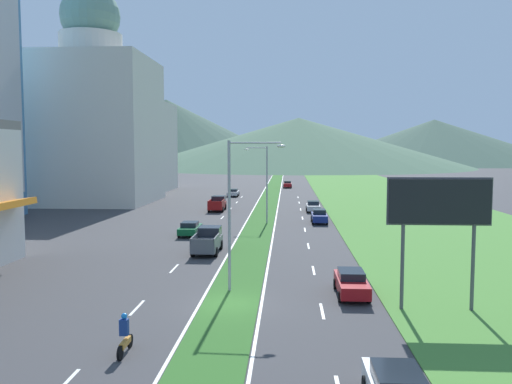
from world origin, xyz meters
TOP-DOWN VIEW (x-y plane):
  - ground_plane at (0.00, 0.00)m, footprint 600.00×600.00m
  - grass_median at (0.00, 60.00)m, footprint 3.20×240.00m
  - grass_verge_right at (20.60, 60.00)m, footprint 24.00×240.00m
  - lane_dash_left_2 at (-5.10, -0.86)m, footprint 0.16×2.80m
  - lane_dash_left_3 at (-5.10, 8.70)m, footprint 0.16×2.80m
  - lane_dash_left_4 at (-5.10, 18.27)m, footprint 0.16×2.80m
  - lane_dash_left_5 at (-5.10, 27.84)m, footprint 0.16×2.80m
  - lane_dash_left_6 at (-5.10, 37.41)m, footprint 0.16×2.80m
  - lane_dash_left_7 at (-5.10, 46.98)m, footprint 0.16×2.80m
  - lane_dash_left_8 at (-5.10, 56.54)m, footprint 0.16×2.80m
  - lane_dash_left_9 at (-5.10, 66.11)m, footprint 0.16×2.80m
  - lane_dash_right_2 at (5.10, -0.86)m, footprint 0.16×2.80m
  - lane_dash_right_3 at (5.10, 8.70)m, footprint 0.16×2.80m
  - lane_dash_right_4 at (5.10, 18.27)m, footprint 0.16×2.80m
  - lane_dash_right_5 at (5.10, 27.84)m, footprint 0.16×2.80m
  - lane_dash_right_6 at (5.10, 37.41)m, footprint 0.16×2.80m
  - lane_dash_right_7 at (5.10, 46.98)m, footprint 0.16×2.80m
  - lane_dash_right_8 at (5.10, 56.54)m, footprint 0.16×2.80m
  - lane_dash_right_9 at (5.10, 66.11)m, footprint 0.16×2.80m
  - edge_line_median_left at (-1.75, 60.00)m, footprint 0.16×240.00m
  - edge_line_median_right at (1.75, 60.00)m, footprint 0.16×240.00m
  - domed_building at (-28.32, 55.14)m, footprint 18.98×18.98m
  - midrise_colored at (-29.11, 79.82)m, footprint 15.55×15.55m
  - hill_far_left at (-71.28, 292.84)m, footprint 158.32×158.32m
  - hill_far_center at (8.33, 222.17)m, footprint 158.70×158.70m
  - hill_far_right at (87.50, 282.16)m, footprint 145.75×145.75m
  - street_lamp_near at (0.05, 2.84)m, footprint 3.52×0.36m
  - street_lamp_mid at (0.50, 32.22)m, footprint 2.75×0.40m
  - billboard_roadside at (11.31, -0.41)m, footprint 5.55×0.28m
  - car_0 at (-6.79, 66.93)m, footprint 2.04×4.60m
  - car_2 at (6.77, 44.23)m, footprint 1.96×4.21m
  - car_3 at (-6.63, 23.30)m, footprint 1.96×4.37m
  - car_4 at (6.96, 33.27)m, footprint 1.87×4.65m
  - car_5 at (3.19, 89.17)m, footprint 1.90×4.47m
  - car_6 at (7.05, 2.36)m, footprint 1.85×4.73m
  - pickup_truck_0 at (-3.56, 15.00)m, footprint 2.18×5.40m
  - pickup_truck_1 at (-6.71, 44.84)m, footprint 2.18×5.40m
  - motorcycle_rider at (-3.74, -7.37)m, footprint 0.36×2.00m

SIDE VIEW (x-z plane):
  - ground_plane at x=0.00m, z-range 0.00..0.00m
  - lane_dash_left_2 at x=-5.10m, z-range 0.00..0.01m
  - lane_dash_left_3 at x=-5.10m, z-range 0.00..0.01m
  - lane_dash_left_4 at x=-5.10m, z-range 0.00..0.01m
  - lane_dash_left_5 at x=-5.10m, z-range 0.00..0.01m
  - lane_dash_left_6 at x=-5.10m, z-range 0.00..0.01m
  - lane_dash_left_7 at x=-5.10m, z-range 0.00..0.01m
  - lane_dash_left_8 at x=-5.10m, z-range 0.00..0.01m
  - lane_dash_left_9 at x=-5.10m, z-range 0.00..0.01m
  - lane_dash_right_2 at x=5.10m, z-range 0.00..0.01m
  - lane_dash_right_3 at x=5.10m, z-range 0.00..0.01m
  - lane_dash_right_4 at x=5.10m, z-range 0.00..0.01m
  - lane_dash_right_5 at x=5.10m, z-range 0.00..0.01m
  - lane_dash_right_6 at x=5.10m, z-range 0.00..0.01m
  - lane_dash_right_7 at x=5.10m, z-range 0.00..0.01m
  - lane_dash_right_8 at x=5.10m, z-range 0.00..0.01m
  - lane_dash_right_9 at x=5.10m, z-range 0.00..0.01m
  - edge_line_median_left at x=-1.75m, z-range 0.00..0.01m
  - edge_line_median_right at x=1.75m, z-range 0.00..0.01m
  - grass_median at x=0.00m, z-range 0.00..0.06m
  - grass_verge_right at x=20.60m, z-range 0.00..0.06m
  - car_0 at x=-6.79m, z-range 0.03..1.42m
  - car_3 at x=-6.63m, z-range 0.02..1.44m
  - motorcycle_rider at x=-3.74m, z-range -0.15..1.65m
  - car_2 at x=6.77m, z-range 0.01..1.52m
  - car_5 at x=3.19m, z-range 0.02..1.51m
  - car_6 at x=7.05m, z-range 0.02..1.52m
  - car_4 at x=6.96m, z-range 0.01..1.62m
  - pickup_truck_0 at x=-3.56m, z-range -0.02..1.98m
  - pickup_truck_1 at x=-6.71m, z-range -0.02..1.98m
  - street_lamp_mid at x=0.50m, z-range 0.68..9.71m
  - street_lamp_near at x=0.05m, z-range 0.76..10.05m
  - billboard_roadside at x=11.31m, z-range 1.96..9.23m
  - midrise_colored at x=-29.11m, z-range 0.00..18.17m
  - hill_far_center at x=8.33m, z-range 0.00..23.21m
  - hill_far_right at x=87.50m, z-range 0.00..25.40m
  - domed_building at x=-28.32m, z-range -3.54..30.95m
  - hill_far_left at x=-71.28m, z-range 0.00..38.69m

